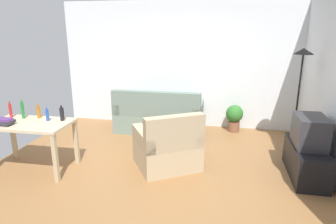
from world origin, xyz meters
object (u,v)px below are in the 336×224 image
(armchair, at_px, (168,148))
(bottle_green, at_px, (23,110))
(tv_stand, at_px, (306,161))
(bottle_red, at_px, (10,110))
(book_stack, at_px, (5,121))
(torchiere_lamp, at_px, (301,72))
(desk, at_px, (30,129))
(potted_plant, at_px, (234,116))
(bottle_dark, at_px, (62,114))
(couch, at_px, (159,117))
(bottle_amber, at_px, (39,112))
(tv, at_px, (310,131))
(bottle_blue, at_px, (47,115))

(armchair, distance_m, bottle_green, 2.34)
(tv_stand, bearing_deg, bottle_red, 95.15)
(tv_stand, height_order, bottle_green, bottle_green)
(bottle_red, bearing_deg, armchair, 6.90)
(book_stack, bearing_deg, bottle_green, 85.76)
(torchiere_lamp, bearing_deg, desk, -159.63)
(bottle_red, relative_size, bottle_green, 0.88)
(potted_plant, bearing_deg, torchiere_lamp, -41.95)
(bottle_green, bearing_deg, bottle_dark, 1.29)
(desk, bearing_deg, bottle_red, 156.63)
(desk, relative_size, armchair, 1.01)
(desk, xyz_separation_m, armchair, (2.02, 0.48, -0.33))
(bottle_red, bearing_deg, tv_stand, 5.15)
(couch, distance_m, torchiere_lamp, 2.86)
(potted_plant, distance_m, armchair, 2.19)
(bottle_amber, relative_size, bottle_dark, 0.99)
(tv_stand, relative_size, book_stack, 4.29)
(tv_stand, height_order, bottle_red, bottle_red)
(tv_stand, relative_size, torchiere_lamp, 0.61)
(potted_plant, xyz_separation_m, bottle_red, (-3.51, -2.23, 0.54))
(armchair, relative_size, book_stack, 4.70)
(bottle_dark, bearing_deg, potted_plant, 40.15)
(tv, distance_m, potted_plant, 2.11)
(tv, bearing_deg, bottle_blue, 96.76)
(potted_plant, bearing_deg, tv, -61.14)
(desk, bearing_deg, bottle_dark, 22.28)
(tv, height_order, bottle_amber, bottle_amber)
(bottle_blue, bearing_deg, tv_stand, 6.77)
(bottle_dark, height_order, book_stack, bottle_dark)
(desk, distance_m, bottle_amber, 0.31)
(tv, bearing_deg, potted_plant, 28.86)
(potted_plant, height_order, book_stack, book_stack)
(potted_plant, relative_size, book_stack, 2.22)
(potted_plant, height_order, bottle_red, bottle_red)
(couch, height_order, bottle_red, bottle_red)
(couch, xyz_separation_m, potted_plant, (1.57, 0.31, 0.02))
(tv, bearing_deg, torchiere_lamp, 0.22)
(couch, height_order, armchair, same)
(bottle_red, relative_size, book_stack, 1.00)
(couch, distance_m, bottle_amber, 2.45)
(tv_stand, distance_m, tv, 0.46)
(potted_plant, xyz_separation_m, bottle_amber, (-3.06, -2.18, 0.53))
(tv_stand, distance_m, potted_plant, 2.08)
(desk, distance_m, book_stack, 0.35)
(desk, relative_size, potted_plant, 2.13)
(armchair, bearing_deg, torchiere_lamp, 175.19)
(desk, xyz_separation_m, book_stack, (-0.25, -0.19, 0.17))
(armchair, bearing_deg, couch, -103.59)
(potted_plant, bearing_deg, armchair, -118.43)
(tv, relative_size, bottle_blue, 2.86)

